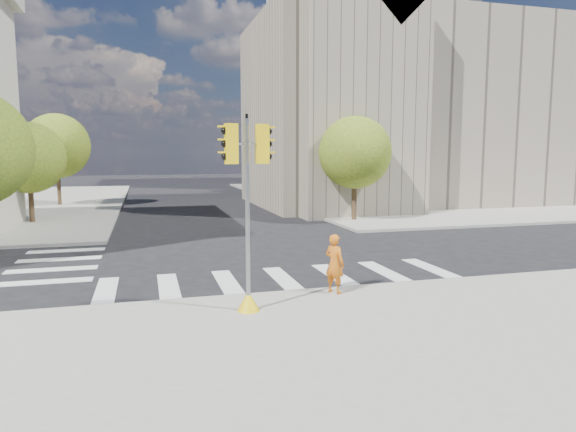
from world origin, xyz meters
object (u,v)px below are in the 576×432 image
(traffic_signal, at_px, (248,229))
(photographer, at_px, (335,264))
(lamp_near, at_px, (338,144))
(lamp_far, at_px, (283,147))

(traffic_signal, height_order, photographer, traffic_signal)
(lamp_near, bearing_deg, photographer, -111.38)
(lamp_far, xyz_separation_m, photographer, (-7.28, -32.60, -3.60))
(lamp_near, xyz_separation_m, traffic_signal, (-9.92, -19.58, -2.38))
(lamp_near, relative_size, traffic_signal, 1.69)
(lamp_far, height_order, traffic_signal, lamp_far)
(lamp_near, bearing_deg, traffic_signal, -116.87)
(lamp_near, distance_m, traffic_signal, 22.07)
(lamp_near, distance_m, lamp_far, 14.00)
(lamp_far, distance_m, photographer, 33.60)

